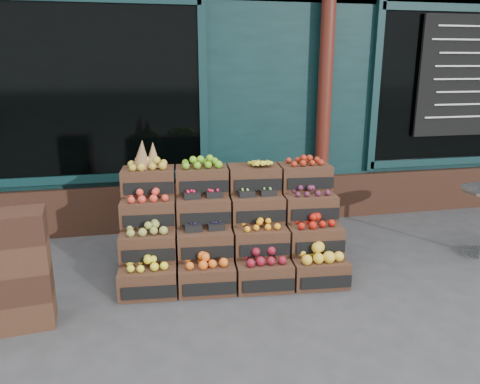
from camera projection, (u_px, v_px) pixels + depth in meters
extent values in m
plane|color=#39393B|center=(278.00, 301.00, 4.23)|extent=(60.00, 60.00, 0.00)
cube|color=black|center=(198.00, 44.00, 8.49)|extent=(12.00, 6.00, 4.80)
cube|color=black|center=(229.00, 110.00, 5.95)|extent=(12.00, 0.12, 3.00)
cube|color=black|center=(231.00, 202.00, 6.21)|extent=(12.00, 0.18, 0.60)
cube|color=black|center=(97.00, 92.00, 5.49)|extent=(2.40, 0.06, 2.00)
cube|color=black|center=(457.00, 88.00, 6.47)|extent=(2.40, 0.06, 2.00)
cylinder|color=#4E1A12|center=(324.00, 102.00, 5.98)|extent=(0.18, 0.18, 3.20)
cube|color=black|center=(462.00, 77.00, 6.36)|extent=(1.30, 0.04, 1.60)
cube|color=#412719|center=(148.00, 280.00, 4.35)|extent=(0.56, 0.41, 0.26)
cube|color=black|center=(147.00, 293.00, 4.17)|extent=(0.48, 0.06, 0.12)
cube|color=yellow|center=(147.00, 263.00, 4.30)|extent=(0.44, 0.31, 0.08)
cube|color=#412719|center=(207.00, 277.00, 4.41)|extent=(0.56, 0.41, 0.26)
cube|color=black|center=(208.00, 289.00, 4.23)|extent=(0.48, 0.06, 0.12)
cube|color=orange|center=(206.00, 260.00, 4.36)|extent=(0.44, 0.31, 0.09)
cube|color=#412719|center=(264.00, 274.00, 4.47)|extent=(0.56, 0.41, 0.26)
cube|color=black|center=(267.00, 286.00, 4.30)|extent=(0.48, 0.06, 0.12)
cube|color=maroon|center=(264.00, 257.00, 4.43)|extent=(0.44, 0.31, 0.10)
cube|color=#412719|center=(319.00, 271.00, 4.54)|extent=(0.56, 0.41, 0.26)
cube|color=black|center=(325.00, 283.00, 4.36)|extent=(0.48, 0.06, 0.12)
cube|color=gold|center=(320.00, 253.00, 4.49)|extent=(0.44, 0.31, 0.12)
cube|color=#412719|center=(148.00, 245.00, 4.49)|extent=(0.56, 0.41, 0.26)
cube|color=black|center=(147.00, 256.00, 4.31)|extent=(0.48, 0.06, 0.12)
cube|color=olive|center=(147.00, 228.00, 4.44)|extent=(0.44, 0.31, 0.09)
cube|color=#412719|center=(205.00, 243.00, 4.55)|extent=(0.56, 0.41, 0.26)
cube|color=black|center=(206.00, 253.00, 4.37)|extent=(0.48, 0.06, 0.12)
cube|color=black|center=(205.00, 229.00, 4.51)|extent=(0.44, 0.31, 0.03)
cube|color=#412719|center=(260.00, 240.00, 4.62)|extent=(0.56, 0.41, 0.26)
cube|color=black|center=(263.00, 250.00, 4.44)|extent=(0.48, 0.06, 0.12)
cube|color=orange|center=(260.00, 224.00, 4.57)|extent=(0.44, 0.31, 0.07)
cube|color=#412719|center=(314.00, 238.00, 4.68)|extent=(0.56, 0.41, 0.26)
cube|color=black|center=(319.00, 248.00, 4.50)|extent=(0.48, 0.06, 0.12)
cube|color=#AE140B|center=(315.00, 221.00, 4.63)|extent=(0.44, 0.31, 0.09)
cube|color=#412719|center=(148.00, 212.00, 4.63)|extent=(0.56, 0.41, 0.26)
cube|color=black|center=(147.00, 221.00, 4.45)|extent=(0.48, 0.06, 0.12)
cube|color=red|center=(147.00, 195.00, 4.58)|extent=(0.44, 0.31, 0.08)
cube|color=#412719|center=(203.00, 210.00, 4.69)|extent=(0.56, 0.41, 0.26)
cube|color=black|center=(204.00, 219.00, 4.52)|extent=(0.48, 0.06, 0.12)
cube|color=red|center=(203.00, 196.00, 4.65)|extent=(0.44, 0.31, 0.04)
cube|color=#412719|center=(257.00, 208.00, 4.76)|extent=(0.56, 0.41, 0.26)
cube|color=black|center=(260.00, 217.00, 4.58)|extent=(0.48, 0.06, 0.12)
cube|color=#7FB747|center=(257.00, 194.00, 4.72)|extent=(0.44, 0.31, 0.03)
cube|color=#412719|center=(309.00, 206.00, 4.82)|extent=(0.56, 0.41, 0.26)
cube|color=black|center=(314.00, 214.00, 4.64)|extent=(0.48, 0.06, 0.12)
cube|color=#4C1B31|center=(310.00, 191.00, 4.78)|extent=(0.44, 0.31, 0.07)
cube|color=#412719|center=(148.00, 181.00, 4.77)|extent=(0.56, 0.41, 0.26)
cube|color=black|center=(147.00, 188.00, 4.59)|extent=(0.48, 0.06, 0.12)
cube|color=gold|center=(147.00, 164.00, 4.72)|extent=(0.44, 0.31, 0.09)
cube|color=#412719|center=(202.00, 180.00, 4.84)|extent=(0.56, 0.41, 0.26)
cube|color=black|center=(203.00, 187.00, 4.66)|extent=(0.48, 0.06, 0.12)
cube|color=#6AB31C|center=(201.00, 163.00, 4.79)|extent=(0.44, 0.31, 0.09)
cube|color=#412719|center=(254.00, 178.00, 4.90)|extent=(0.56, 0.41, 0.26)
cube|color=black|center=(257.00, 185.00, 4.72)|extent=(0.48, 0.06, 0.12)
cube|color=yellow|center=(254.00, 162.00, 4.85)|extent=(0.44, 0.31, 0.08)
cube|color=#412719|center=(304.00, 176.00, 4.96)|extent=(0.56, 0.41, 0.26)
cube|color=black|center=(309.00, 183.00, 4.79)|extent=(0.48, 0.06, 0.12)
cube|color=#9C2512|center=(305.00, 161.00, 4.92)|extent=(0.44, 0.31, 0.08)
cube|color=black|center=(233.00, 266.00, 4.65)|extent=(2.18, 0.56, 0.26)
cube|color=black|center=(230.00, 245.00, 4.83)|extent=(2.18, 0.56, 0.52)
cube|color=black|center=(228.00, 226.00, 5.01)|extent=(2.18, 0.56, 0.79)
cone|color=olive|center=(142.00, 154.00, 4.69)|extent=(0.18, 0.18, 0.30)
cone|color=olive|center=(153.00, 155.00, 4.75)|extent=(0.16, 0.16, 0.26)
cube|color=#412719|center=(24.00, 311.00, 3.83)|extent=(0.52, 0.39, 0.24)
cube|color=black|center=(20.00, 284.00, 3.76)|extent=(0.52, 0.39, 0.24)
cube|color=#412719|center=(16.00, 256.00, 3.70)|extent=(0.52, 0.39, 0.24)
cube|color=black|center=(12.00, 227.00, 3.63)|extent=(0.52, 0.39, 0.24)
imported|color=#154A29|center=(116.00, 153.00, 6.42)|extent=(0.72, 0.55, 1.78)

